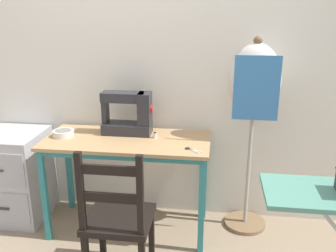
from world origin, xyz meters
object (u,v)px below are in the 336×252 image
at_px(sewing_machine, 130,115).
at_px(fabric_bowl, 63,133).
at_px(thread_spool_near_machine, 155,135).
at_px(filing_cabinet, 17,175).
at_px(scissors, 191,149).
at_px(dress_form, 254,91).
at_px(wooden_chair, 118,220).

xyz_separation_m(sewing_machine, fabric_bowl, (-0.48, -0.12, -0.13)).
distance_m(thread_spool_near_machine, filing_cabinet, 1.20).
distance_m(scissors, filing_cabinet, 1.47).
xyz_separation_m(sewing_machine, scissors, (0.47, -0.27, -0.15)).
bearing_deg(filing_cabinet, dress_form, 2.89).
bearing_deg(thread_spool_near_machine, dress_form, 8.38).
relative_size(filing_cabinet, dress_form, 0.49).
height_order(thread_spool_near_machine, dress_form, dress_form).
bearing_deg(thread_spool_near_machine, wooden_chair, -101.92).
bearing_deg(sewing_machine, filing_cabinet, -176.20).
relative_size(thread_spool_near_machine, filing_cabinet, 0.06).
bearing_deg(wooden_chair, thread_spool_near_machine, 78.08).
relative_size(fabric_bowl, dress_form, 0.11).
bearing_deg(scissors, fabric_bowl, 171.09).
bearing_deg(wooden_chair, scissors, 45.64).
distance_m(sewing_machine, scissors, 0.57).
height_order(scissors, dress_form, dress_form).
bearing_deg(fabric_bowl, dress_form, 6.43).
distance_m(sewing_machine, filing_cabinet, 1.07).
bearing_deg(scissors, sewing_machine, 150.04).
bearing_deg(dress_form, wooden_chair, -138.95).
xyz_separation_m(thread_spool_near_machine, dress_form, (0.69, 0.10, 0.33)).
xyz_separation_m(sewing_machine, thread_spool_near_machine, (0.20, -0.07, -0.13)).
xyz_separation_m(filing_cabinet, dress_form, (1.83, 0.09, 0.72)).
height_order(fabric_bowl, scissors, fabric_bowl).
relative_size(sewing_machine, dress_form, 0.26).
distance_m(filing_cabinet, dress_form, 1.97).
relative_size(fabric_bowl, thread_spool_near_machine, 3.66).
bearing_deg(wooden_chair, sewing_machine, 95.81).
distance_m(wooden_chair, dress_form, 1.28).
xyz_separation_m(thread_spool_near_machine, wooden_chair, (-0.13, -0.62, -0.34)).
relative_size(wooden_chair, filing_cabinet, 1.27).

